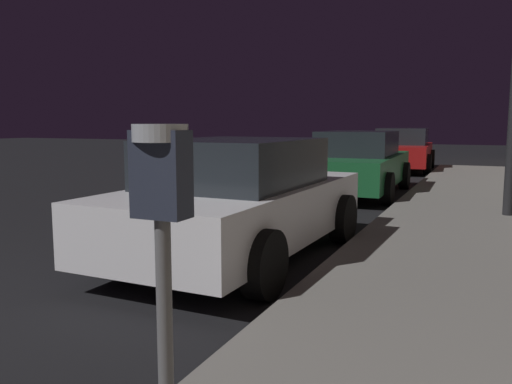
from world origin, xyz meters
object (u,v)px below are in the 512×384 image
object	(u,v)px
car_green	(358,164)
parking_meter	(162,229)
car_white	(239,200)
car_red	(402,150)

from	to	relation	value
car_green	parking_meter	bearing A→B (deg)	-80.70
car_white	car_red	size ratio (longest dim) A/B	0.90
car_red	parking_meter	bearing A→B (deg)	-84.29
parking_meter	car_red	world-z (taller)	parking_meter
car_white	car_green	size ratio (longest dim) A/B	0.91
car_green	car_red	bearing A→B (deg)	90.01
car_white	car_red	xyz separation A→B (m)	(-0.00, 12.75, -0.01)
parking_meter	car_green	xyz separation A→B (m)	(-1.68, 10.27, -0.56)
parking_meter	car_red	xyz separation A→B (m)	(-1.68, 16.83, -0.56)
car_green	car_white	bearing A→B (deg)	-90.01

